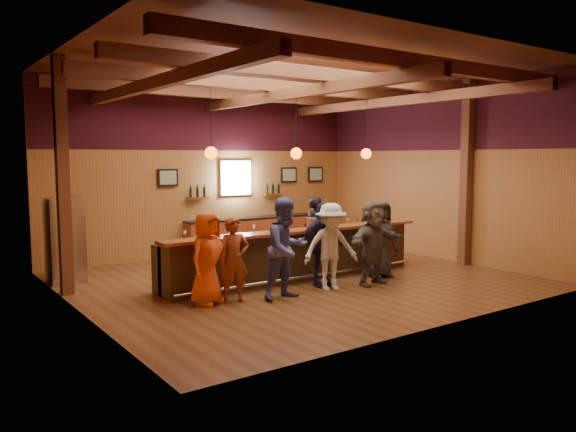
# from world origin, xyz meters

# --- Properties ---
(room) EXTENTS (9.04, 9.00, 4.52)m
(room) POSITION_xyz_m (0.00, 0.06, 3.21)
(room) COLOR brown
(room) RESTS_ON ground
(bar_counter) EXTENTS (6.30, 1.07, 1.11)m
(bar_counter) POSITION_xyz_m (0.02, 0.15, 0.52)
(bar_counter) COLOR black
(bar_counter) RESTS_ON ground
(back_bar_cabinet) EXTENTS (4.00, 0.52, 0.95)m
(back_bar_cabinet) POSITION_xyz_m (1.20, 3.72, 0.48)
(back_bar_cabinet) COLOR maroon
(back_bar_cabinet) RESTS_ON ground
(window) EXTENTS (0.95, 0.09, 0.95)m
(window) POSITION_xyz_m (0.80, 3.95, 2.05)
(window) COLOR silver
(window) RESTS_ON room
(framed_pictures) EXTENTS (5.35, 0.05, 0.45)m
(framed_pictures) POSITION_xyz_m (1.67, 3.94, 2.10)
(framed_pictures) COLOR black
(framed_pictures) RESTS_ON room
(wine_shelves) EXTENTS (3.00, 0.18, 0.30)m
(wine_shelves) POSITION_xyz_m (0.80, 3.88, 1.62)
(wine_shelves) COLOR maroon
(wine_shelves) RESTS_ON room
(pendant_lights) EXTENTS (4.24, 0.24, 1.37)m
(pendant_lights) POSITION_xyz_m (0.00, 0.00, 2.71)
(pendant_lights) COLOR black
(pendant_lights) RESTS_ON room
(stainless_fridge) EXTENTS (0.70, 0.70, 1.80)m
(stainless_fridge) POSITION_xyz_m (-4.10, 2.60, 0.90)
(stainless_fridge) COLOR silver
(stainless_fridge) RESTS_ON ground
(customer_orange) EXTENTS (0.96, 0.82, 1.67)m
(customer_orange) POSITION_xyz_m (-2.48, -0.73, 0.83)
(customer_orange) COLOR #EE4E16
(customer_orange) RESTS_ON ground
(customer_redvest) EXTENTS (0.63, 0.48, 1.55)m
(customer_redvest) POSITION_xyz_m (-2.01, -0.86, 0.78)
(customer_redvest) COLOR maroon
(customer_redvest) RESTS_ON ground
(customer_denim) EXTENTS (0.97, 0.78, 1.89)m
(customer_denim) POSITION_xyz_m (-1.10, -1.21, 0.94)
(customer_denim) COLOR #4A5194
(customer_denim) RESTS_ON ground
(customer_white) EXTENTS (1.26, 0.95, 1.73)m
(customer_white) POSITION_xyz_m (0.01, -1.14, 0.86)
(customer_white) COLOR silver
(customer_white) RESTS_ON ground
(customer_navy) EXTENTS (1.04, 0.51, 1.72)m
(customer_navy) POSITION_xyz_m (0.07, -0.78, 0.86)
(customer_navy) COLOR #231C39
(customer_navy) RESTS_ON ground
(customer_brown) EXTENTS (1.67, 0.73, 1.74)m
(customer_brown) POSITION_xyz_m (1.01, -1.29, 0.87)
(customer_brown) COLOR #554C44
(customer_brown) RESTS_ON ground
(customer_dark) EXTENTS (0.86, 0.59, 1.68)m
(customer_dark) POSITION_xyz_m (1.67, -0.83, 0.84)
(customer_dark) COLOR #2B2B2E
(customer_dark) RESTS_ON ground
(bartender) EXTENTS (0.73, 0.62, 1.70)m
(bartender) POSITION_xyz_m (1.20, 0.96, 0.85)
(bartender) COLOR black
(bartender) RESTS_ON ground
(ice_bucket) EXTENTS (0.20, 0.20, 0.22)m
(ice_bucket) POSITION_xyz_m (0.27, -0.18, 1.22)
(ice_bucket) COLOR brown
(ice_bucket) RESTS_ON bar_counter
(bottle_a) EXTENTS (0.07, 0.07, 0.33)m
(bottle_a) POSITION_xyz_m (0.82, -0.02, 1.24)
(bottle_a) COLOR black
(bottle_a) RESTS_ON bar_counter
(bottle_b) EXTENTS (0.08, 0.08, 0.35)m
(bottle_b) POSITION_xyz_m (0.65, -0.12, 1.25)
(bottle_b) COLOR black
(bottle_b) RESTS_ON bar_counter
(glass_a) EXTENTS (0.08, 0.08, 0.19)m
(glass_a) POSITION_xyz_m (-2.64, -0.15, 1.24)
(glass_a) COLOR silver
(glass_a) RESTS_ON bar_counter
(glass_b) EXTENTS (0.08, 0.08, 0.19)m
(glass_b) POSITION_xyz_m (-1.79, -0.25, 1.24)
(glass_b) COLOR silver
(glass_b) RESTS_ON bar_counter
(glass_c) EXTENTS (0.07, 0.07, 0.17)m
(glass_c) POSITION_xyz_m (-1.57, -0.07, 1.23)
(glass_c) COLOR silver
(glass_c) RESTS_ON bar_counter
(glass_d) EXTENTS (0.08, 0.08, 0.17)m
(glass_d) POSITION_xyz_m (-1.16, -0.15, 1.23)
(glass_d) COLOR silver
(glass_d) RESTS_ON bar_counter
(glass_e) EXTENTS (0.09, 0.09, 0.19)m
(glass_e) POSITION_xyz_m (-0.44, -0.11, 1.25)
(glass_e) COLOR silver
(glass_e) RESTS_ON bar_counter
(glass_f) EXTENTS (0.08, 0.08, 0.18)m
(glass_f) POSITION_xyz_m (0.97, -0.13, 1.24)
(glass_f) COLOR silver
(glass_f) RESTS_ON bar_counter
(glass_g) EXTENTS (0.07, 0.07, 0.16)m
(glass_g) POSITION_xyz_m (1.28, -0.19, 1.22)
(glass_g) COLOR silver
(glass_g) RESTS_ON bar_counter
(glass_h) EXTENTS (0.08, 0.08, 0.17)m
(glass_h) POSITION_xyz_m (1.96, -0.24, 1.23)
(glass_h) COLOR silver
(glass_h) RESTS_ON bar_counter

